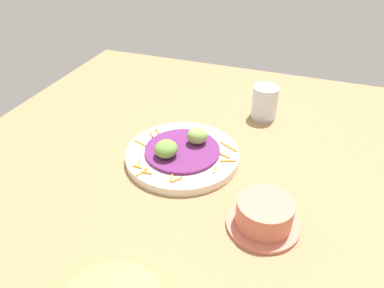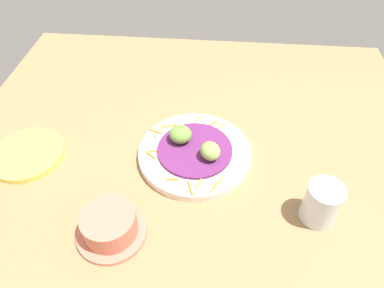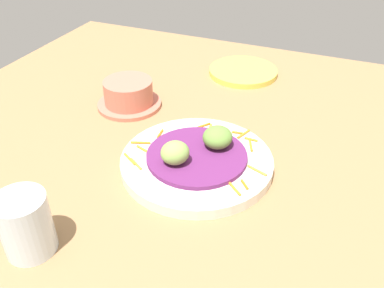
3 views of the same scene
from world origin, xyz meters
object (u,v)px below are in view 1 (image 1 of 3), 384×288
Objects in this scene: guac_scoop_center at (166,149)px; water_glass at (265,102)px; main_plate at (182,155)px; guac_scoop_left at (197,136)px; terracotta_bowl at (264,215)px.

guac_scoop_center is 0.59× the size of water_glass.
guac_scoop_left is at bearing -33.90° from main_plate.
main_plate is 1.92× the size of terracotta_bowl.
main_plate is at bearing 56.28° from terracotta_bowl.
guac_scoop_center is (-3.41, 2.29, 3.45)cm from main_plate.
water_glass is at bearing 10.50° from terracotta_bowl.
water_glass is at bearing -27.79° from guac_scoop_left.
main_plate is 4.93× the size of guac_scoop_center.
terracotta_bowl is at bearing -133.21° from guac_scoop_left.
guac_scoop_left reaches higher than main_plate.
guac_scoop_left reaches higher than terracotta_bowl.
guac_scoop_left is 25.02cm from terracotta_bowl.
main_plate is at bearing 151.31° from water_glass.
water_glass is (27.91, -15.69, -0.09)cm from guac_scoop_center.
guac_scoop_center is (-6.82, 4.58, -0.12)cm from guac_scoop_left.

